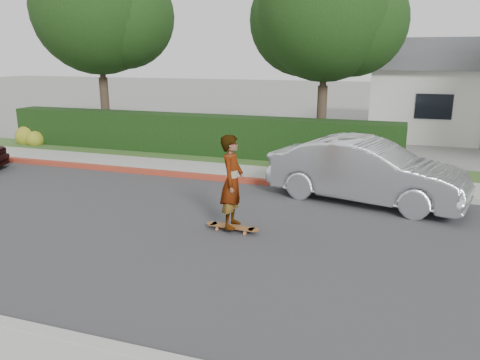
# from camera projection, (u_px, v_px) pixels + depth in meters

# --- Properties ---
(ground) EXTENTS (120.00, 120.00, 0.00)m
(ground) POSITION_uv_depth(u_px,v_px,m) (178.00, 231.00, 9.88)
(ground) COLOR slate
(ground) RESTS_ON ground
(road) EXTENTS (60.00, 8.00, 0.01)m
(road) POSITION_uv_depth(u_px,v_px,m) (178.00, 231.00, 9.88)
(road) COLOR #2D2D30
(road) RESTS_ON ground
(curb_near) EXTENTS (60.00, 0.20, 0.15)m
(curb_near) POSITION_uv_depth(u_px,v_px,m) (39.00, 334.00, 6.12)
(curb_near) COLOR #9E9E99
(curb_near) RESTS_ON ground
(curb_far) EXTENTS (60.00, 0.20, 0.15)m
(curb_far) POSITION_uv_depth(u_px,v_px,m) (240.00, 180.00, 13.61)
(curb_far) COLOR #9E9E99
(curb_far) RESTS_ON ground
(curb_red_section) EXTENTS (12.00, 0.21, 0.15)m
(curb_red_section) POSITION_uv_depth(u_px,v_px,m) (95.00, 167.00, 15.17)
(curb_red_section) COLOR maroon
(curb_red_section) RESTS_ON ground
(sidewalk_far) EXTENTS (60.00, 1.60, 0.12)m
(sidewalk_far) POSITION_uv_depth(u_px,v_px,m) (250.00, 173.00, 14.44)
(sidewalk_far) COLOR gray
(sidewalk_far) RESTS_ON ground
(planting_strip) EXTENTS (60.00, 1.60, 0.10)m
(planting_strip) POSITION_uv_depth(u_px,v_px,m) (264.00, 163.00, 15.90)
(planting_strip) COLOR #2D4C1E
(planting_strip) RESTS_ON ground
(hedge) EXTENTS (15.00, 1.00, 1.50)m
(hedge) POSITION_uv_depth(u_px,v_px,m) (191.00, 135.00, 17.21)
(hedge) COLOR black
(hedge) RESTS_ON ground
(flowering_shrub) EXTENTS (1.40, 1.00, 0.90)m
(flowering_shrub) POSITION_uv_depth(u_px,v_px,m) (29.00, 138.00, 19.08)
(flowering_shrub) COLOR #2D4C19
(flowering_shrub) RESTS_ON ground
(tree_left) EXTENTS (5.99, 5.21, 8.00)m
(tree_left) POSITION_uv_depth(u_px,v_px,m) (101.00, 12.00, 18.80)
(tree_left) COLOR #33261C
(tree_left) RESTS_ON ground
(tree_center) EXTENTS (5.66, 4.84, 7.44)m
(tree_center) POSITION_uv_depth(u_px,v_px,m) (326.00, 17.00, 16.55)
(tree_center) COLOR #33261C
(tree_center) RESTS_ON ground
(skateboard) EXTENTS (1.20, 0.31, 0.11)m
(skateboard) POSITION_uv_depth(u_px,v_px,m) (232.00, 227.00, 9.83)
(skateboard) COLOR #DB6F3C
(skateboard) RESTS_ON ground
(skateboarder) EXTENTS (0.51, 0.74, 1.94)m
(skateboarder) POSITION_uv_depth(u_px,v_px,m) (232.00, 182.00, 9.57)
(skateboarder) COLOR white
(skateboarder) RESTS_ON skateboard
(car_silver) EXTENTS (5.08, 2.77, 1.59)m
(car_silver) POSITION_uv_depth(u_px,v_px,m) (366.00, 171.00, 11.69)
(car_silver) COLOR silver
(car_silver) RESTS_ON ground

